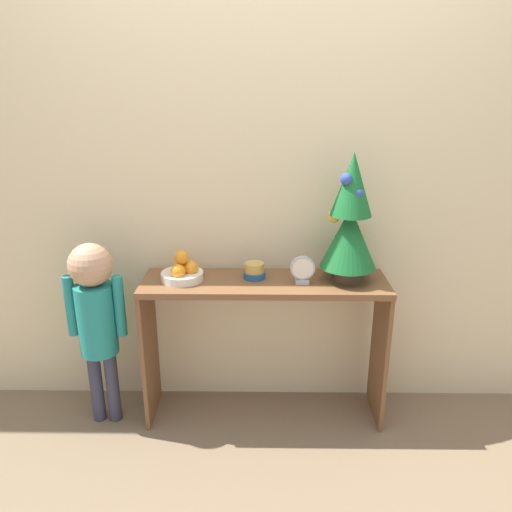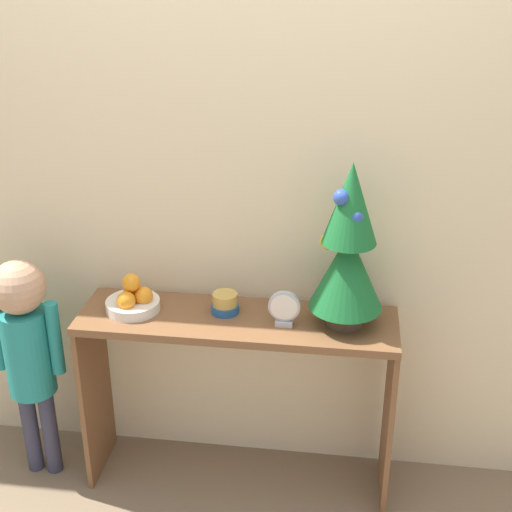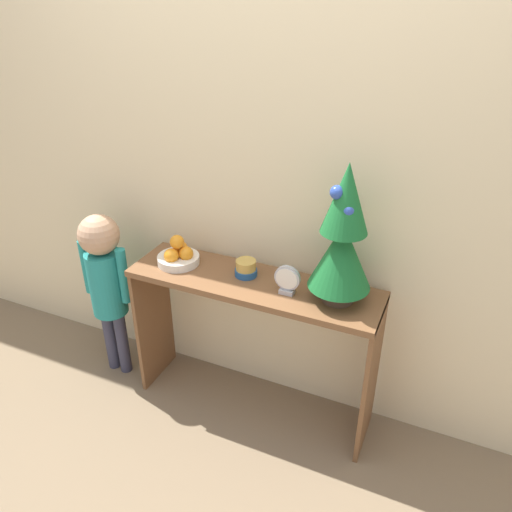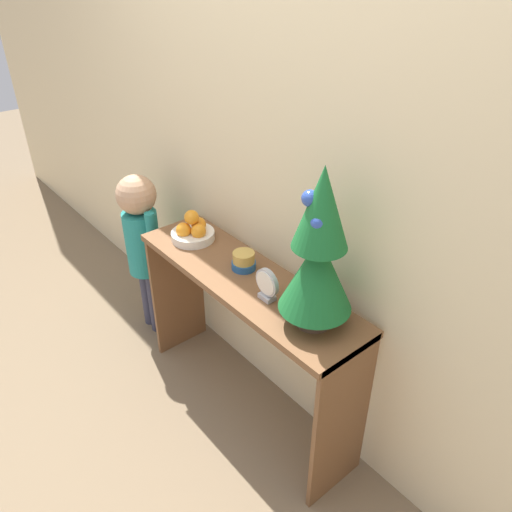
% 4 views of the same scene
% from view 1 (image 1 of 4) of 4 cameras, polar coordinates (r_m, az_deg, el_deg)
% --- Properties ---
extents(ground_plane, '(12.00, 12.00, 0.00)m').
position_cam_1_polar(ground_plane, '(2.60, 0.91, -19.59)').
color(ground_plane, '#7A664C').
extents(back_wall, '(7.00, 0.05, 2.50)m').
position_cam_1_polar(back_wall, '(2.43, 1.04, 10.22)').
color(back_wall, beige).
rests_on(back_wall, ground_plane).
extents(console_table, '(1.17, 0.33, 0.74)m').
position_cam_1_polar(console_table, '(2.43, 0.97, -6.58)').
color(console_table, brown).
rests_on(console_table, ground_plane).
extents(mini_tree, '(0.26, 0.26, 0.60)m').
position_cam_1_polar(mini_tree, '(2.31, 10.70, 3.97)').
color(mini_tree, '#4C3828').
rests_on(mini_tree, console_table).
extents(fruit_bowl, '(0.20, 0.20, 0.15)m').
position_cam_1_polar(fruit_bowl, '(2.38, -8.40, -1.74)').
color(fruit_bowl, silver).
rests_on(fruit_bowl, console_table).
extents(singing_bowl, '(0.10, 0.10, 0.08)m').
position_cam_1_polar(singing_bowl, '(2.38, -0.19, -1.72)').
color(singing_bowl, '#235189').
rests_on(singing_bowl, console_table).
extents(desk_clock, '(0.11, 0.04, 0.13)m').
position_cam_1_polar(desk_clock, '(2.32, 5.34, -1.63)').
color(desk_clock, '#B2B2B7').
rests_on(desk_clock, console_table).
extents(child_figure, '(0.28, 0.20, 0.94)m').
position_cam_1_polar(child_figure, '(2.49, -17.87, -5.82)').
color(child_figure, '#38384C').
rests_on(child_figure, ground_plane).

